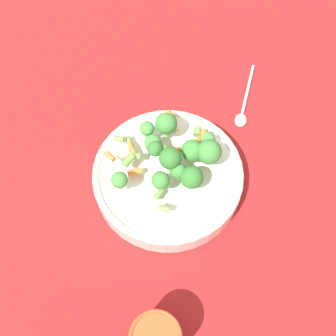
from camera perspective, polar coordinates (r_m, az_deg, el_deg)
ground_plane at (r=0.80m, az=-0.00°, el=-2.06°), size 3.00×3.00×0.00m
bowl at (r=0.78m, az=-0.00°, el=-1.17°), size 0.30×0.30×0.05m
pasta_salad at (r=0.73m, az=1.15°, el=2.12°), size 0.19×0.22×0.08m
spoon at (r=0.92m, az=10.95°, el=8.78°), size 0.11×0.16×0.01m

